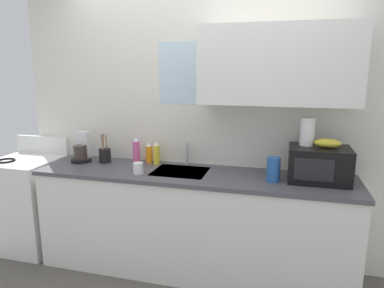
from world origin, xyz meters
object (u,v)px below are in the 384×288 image
at_px(dish_soap_bottle_orange, 149,153).
at_px(mug_white, 138,168).
at_px(utensil_crock, 105,155).
at_px(coffee_maker, 82,150).
at_px(dish_soap_bottle_yellow, 157,154).
at_px(dish_soap_bottle_pink, 136,151).
at_px(cereal_canister, 273,169).
at_px(banana_bunch, 328,143).
at_px(stove_range, 29,202).
at_px(microwave, 319,164).
at_px(paper_towel_roll, 307,132).

relative_size(dish_soap_bottle_orange, mug_white, 2.05).
bearing_deg(mug_white, utensil_crock, 150.05).
relative_size(coffee_maker, utensil_crock, 1.01).
relative_size(dish_soap_bottle_yellow, dish_soap_bottle_orange, 1.08).
bearing_deg(dish_soap_bottle_pink, cereal_canister, -9.91).
height_order(dish_soap_bottle_yellow, cereal_canister, dish_soap_bottle_yellow).
xyz_separation_m(banana_bunch, dish_soap_bottle_pink, (-1.64, 0.12, -0.19)).
xyz_separation_m(stove_range, dish_soap_bottle_orange, (1.22, 0.21, 0.53)).
distance_m(stove_range, utensil_crock, 0.97).
relative_size(microwave, dish_soap_bottle_pink, 1.88).
xyz_separation_m(stove_range, banana_bunch, (2.75, 0.05, 0.75)).
bearing_deg(stove_range, banana_bunch, 0.97).
relative_size(microwave, dish_soap_bottle_yellow, 2.18).
bearing_deg(cereal_canister, stove_range, 178.70).
relative_size(microwave, coffee_maker, 1.64).
distance_m(dish_soap_bottle_yellow, mug_white, 0.34).
bearing_deg(microwave, coffee_maker, 178.38).
distance_m(paper_towel_roll, cereal_canister, 0.40).
xyz_separation_m(stove_range, coffee_maker, (0.58, 0.10, 0.55)).
relative_size(stove_range, mug_white, 11.37).
distance_m(banana_bunch, dish_soap_bottle_yellow, 1.47).
distance_m(paper_towel_roll, coffee_maker, 2.04).
xyz_separation_m(stove_range, paper_towel_roll, (2.60, 0.10, 0.82)).
bearing_deg(mug_white, dish_soap_bottle_pink, 116.07).
distance_m(stove_range, dish_soap_bottle_orange, 1.34).
bearing_deg(microwave, banana_bunch, 1.77).
relative_size(stove_range, banana_bunch, 5.40).
height_order(microwave, dish_soap_bottle_orange, microwave).
xyz_separation_m(stove_range, dish_soap_bottle_pink, (1.11, 0.17, 0.56)).
bearing_deg(dish_soap_bottle_pink, stove_range, -171.53).
height_order(banana_bunch, dish_soap_bottle_orange, banana_bunch).
distance_m(coffee_maker, dish_soap_bottle_pink, 0.53).
height_order(coffee_maker, utensil_crock, coffee_maker).
xyz_separation_m(stove_range, dish_soap_bottle_yellow, (1.30, 0.19, 0.54)).
distance_m(stove_range, paper_towel_roll, 2.73).
bearing_deg(banana_bunch, microwave, -178.23).
relative_size(stove_range, utensil_crock, 3.90).
bearing_deg(dish_soap_bottle_orange, stove_range, -170.12).
height_order(banana_bunch, dish_soap_bottle_pink, banana_bunch).
relative_size(microwave, banana_bunch, 2.30).
xyz_separation_m(microwave, dish_soap_bottle_orange, (-1.49, 0.17, -0.04)).
distance_m(cereal_canister, utensil_crock, 1.56).
xyz_separation_m(dish_soap_bottle_yellow, dish_soap_bottle_pink, (-0.19, -0.02, 0.02)).
bearing_deg(paper_towel_roll, dish_soap_bottle_yellow, 176.08).
xyz_separation_m(paper_towel_roll, mug_white, (-1.34, -0.24, -0.33)).
height_order(coffee_maker, cereal_canister, coffee_maker).
bearing_deg(banana_bunch, paper_towel_roll, 161.57).
xyz_separation_m(dish_soap_bottle_yellow, dish_soap_bottle_orange, (-0.09, 0.03, -0.01)).
height_order(dish_soap_bottle_orange, dish_soap_bottle_pink, dish_soap_bottle_pink).
xyz_separation_m(dish_soap_bottle_yellow, mug_white, (-0.04, -0.33, -0.05)).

